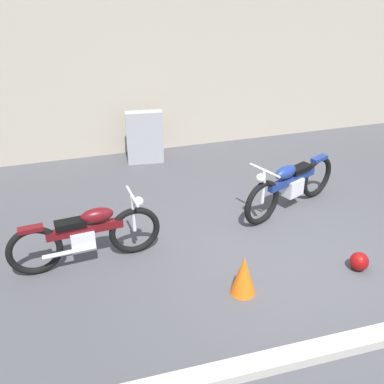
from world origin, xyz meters
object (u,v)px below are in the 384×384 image
motorcycle_blue (290,185)px  motorcycle_maroon (87,235)px  stone_marker (145,138)px  traffic_cone (244,275)px  helmet (359,261)px

motorcycle_blue → motorcycle_maroon: motorcycle_blue is taller
stone_marker → motorcycle_maroon: (-1.37, -2.96, -0.07)m
traffic_cone → stone_marker: bearing=95.8°
helmet → motorcycle_maroon: 3.67m
traffic_cone → motorcycle_blue: (1.47, 1.71, 0.17)m
stone_marker → motorcycle_blue: (1.89, -2.42, -0.07)m
helmet → motorcycle_blue: motorcycle_blue is taller
traffic_cone → motorcycle_blue: size_ratio=0.28×
stone_marker → traffic_cone: (0.42, -4.13, -0.24)m
stone_marker → motorcycle_blue: stone_marker is taller
helmet → motorcycle_maroon: (-3.46, 1.17, 0.32)m
motorcycle_blue → motorcycle_maroon: size_ratio=0.94×
traffic_cone → motorcycle_blue: 2.26m
stone_marker → traffic_cone: bearing=-84.2°
stone_marker → helmet: bearing=-63.1°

